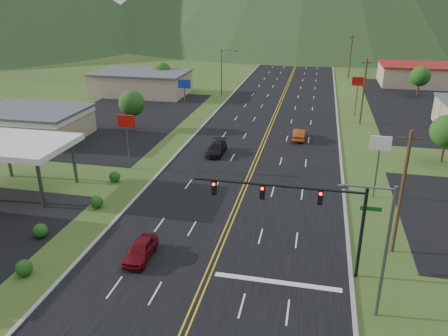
% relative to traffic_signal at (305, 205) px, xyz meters
% --- Properties ---
extents(traffic_signal, '(13.10, 0.43, 7.00)m').
position_rel_traffic_signal_xyz_m(traffic_signal, '(0.00, 0.00, 0.00)').
color(traffic_signal, black).
rests_on(traffic_signal, ground).
extents(streetlight_east, '(3.28, 0.25, 9.00)m').
position_rel_traffic_signal_xyz_m(streetlight_east, '(4.70, -4.00, -0.15)').
color(streetlight_east, '#59595E').
rests_on(streetlight_east, ground).
extents(streetlight_west, '(3.28, 0.25, 9.00)m').
position_rel_traffic_signal_xyz_m(streetlight_west, '(-18.16, 56.00, -0.15)').
color(streetlight_west, '#59595E').
rests_on(streetlight_west, ground).
extents(gas_canopy, '(10.00, 8.00, 5.30)m').
position_rel_traffic_signal_xyz_m(gas_canopy, '(-28.48, 8.00, -0.46)').
color(gas_canopy, white).
rests_on(gas_canopy, ground).
extents(building_west_mid, '(14.40, 10.40, 4.10)m').
position_rel_traffic_signal_xyz_m(building_west_mid, '(-38.48, 24.00, -3.06)').
color(building_west_mid, '#C9AD8C').
rests_on(building_west_mid, ground).
extents(building_west_far, '(18.40, 11.40, 4.50)m').
position_rel_traffic_signal_xyz_m(building_west_far, '(-34.48, 54.00, -3.07)').
color(building_west_far, '#C9AD8C').
rests_on(building_west_far, ground).
extents(building_east_far, '(16.40, 12.40, 4.50)m').
position_rel_traffic_signal_xyz_m(building_east_far, '(21.52, 76.00, -3.07)').
color(building_east_far, '#C9AD8C').
rests_on(building_east_far, ground).
extents(pole_sign_west_a, '(2.00, 0.18, 6.40)m').
position_rel_traffic_signal_xyz_m(pole_sign_west_a, '(-20.48, 16.00, -0.28)').
color(pole_sign_west_a, '#59595E').
rests_on(pole_sign_west_a, ground).
extents(pole_sign_west_b, '(2.00, 0.18, 6.40)m').
position_rel_traffic_signal_xyz_m(pole_sign_west_b, '(-20.48, 38.00, -0.28)').
color(pole_sign_west_b, '#59595E').
rests_on(pole_sign_west_b, ground).
extents(pole_sign_east_a, '(2.00, 0.18, 6.40)m').
position_rel_traffic_signal_xyz_m(pole_sign_east_a, '(6.52, 14.00, -0.28)').
color(pole_sign_east_a, '#59595E').
rests_on(pole_sign_east_a, ground).
extents(pole_sign_east_b, '(2.00, 0.18, 6.40)m').
position_rel_traffic_signal_xyz_m(pole_sign_east_b, '(6.52, 46.00, -0.28)').
color(pole_sign_east_b, '#59595E').
rests_on(pole_sign_east_b, ground).
extents(tree_west_a, '(3.84, 3.84, 5.82)m').
position_rel_traffic_signal_xyz_m(tree_west_a, '(-26.48, 31.00, -1.44)').
color(tree_west_a, '#382314').
rests_on(tree_west_a, ground).
extents(tree_west_b, '(3.84, 3.84, 5.82)m').
position_rel_traffic_signal_xyz_m(tree_west_b, '(-31.48, 58.00, -1.44)').
color(tree_west_b, '#382314').
rests_on(tree_west_b, ground).
extents(tree_east_a, '(3.84, 3.84, 5.82)m').
position_rel_traffic_signal_xyz_m(tree_east_a, '(15.52, 26.00, -1.44)').
color(tree_east_a, '#382314').
rests_on(tree_east_a, ground).
extents(tree_east_b, '(3.84, 3.84, 5.82)m').
position_rel_traffic_signal_xyz_m(tree_east_b, '(19.52, 64.00, -1.44)').
color(tree_east_b, '#382314').
rests_on(tree_east_b, ground).
extents(utility_pole_a, '(1.60, 0.28, 10.00)m').
position_rel_traffic_signal_xyz_m(utility_pole_a, '(7.02, 4.00, -0.20)').
color(utility_pole_a, '#382314').
rests_on(utility_pole_a, ground).
extents(utility_pole_b, '(1.60, 0.28, 10.00)m').
position_rel_traffic_signal_xyz_m(utility_pole_b, '(7.02, 41.00, -0.20)').
color(utility_pole_b, '#382314').
rests_on(utility_pole_b, ground).
extents(utility_pole_c, '(1.60, 0.28, 10.00)m').
position_rel_traffic_signal_xyz_m(utility_pole_c, '(7.02, 81.00, -0.20)').
color(utility_pole_c, '#382314').
rests_on(utility_pole_c, ground).
extents(utility_pole_d, '(1.60, 0.28, 10.00)m').
position_rel_traffic_signal_xyz_m(utility_pole_d, '(7.02, 121.00, -0.20)').
color(utility_pole_d, '#382314').
rests_on(utility_pole_d, ground).
extents(car_red_near, '(1.74, 4.25, 1.44)m').
position_rel_traffic_signal_xyz_m(car_red_near, '(-12.05, -1.20, -4.61)').
color(car_red_near, maroon).
rests_on(car_red_near, ground).
extents(car_dark_mid, '(2.05, 4.91, 1.42)m').
position_rel_traffic_signal_xyz_m(car_dark_mid, '(-11.71, 22.83, -4.62)').
color(car_dark_mid, black).
rests_on(car_dark_mid, ground).
extents(car_red_far, '(1.76, 4.59, 1.49)m').
position_rel_traffic_signal_xyz_m(car_red_far, '(-1.77, 31.06, -4.58)').
color(car_red_far, '#9C3C11').
rests_on(car_red_far, ground).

